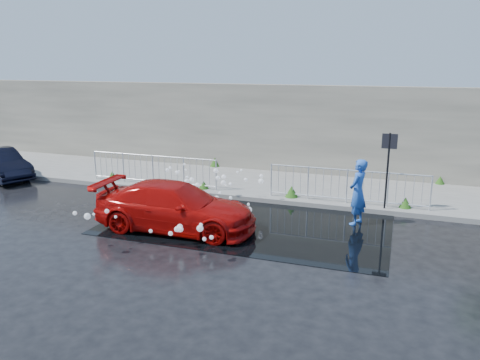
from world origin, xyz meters
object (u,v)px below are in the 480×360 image
object	(u,v)px
person	(358,192)
red_car	(175,207)
dark_car	(0,164)
sign_post	(388,159)

from	to	relation	value
person	red_car	bearing A→B (deg)	-47.63
red_car	person	size ratio (longest dim) A/B	2.37
dark_car	sign_post	bearing A→B (deg)	-64.14
person	dark_car	bearing A→B (deg)	-74.99
red_car	dark_car	bearing A→B (deg)	70.27
dark_car	person	xyz separation A→B (m)	(13.92, -0.80, 0.36)
sign_post	red_car	size ratio (longest dim) A/B	0.55
sign_post	person	xyz separation A→B (m)	(-0.72, -1.30, -0.77)
dark_car	person	bearing A→B (deg)	-69.38
red_car	person	world-z (taller)	person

